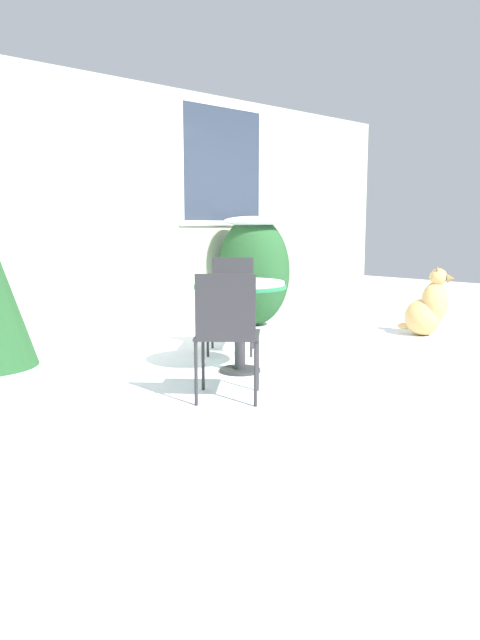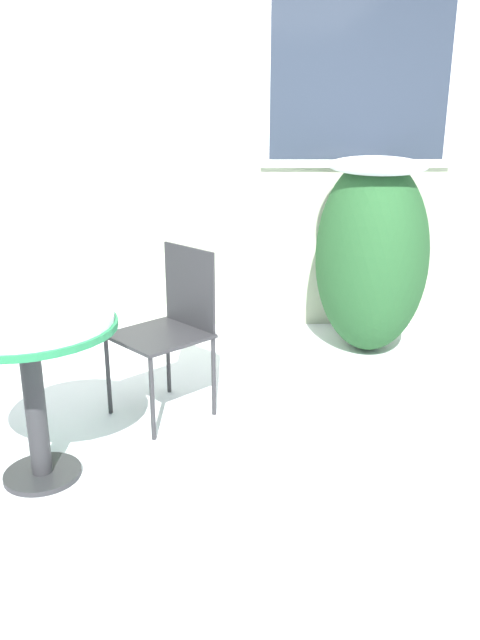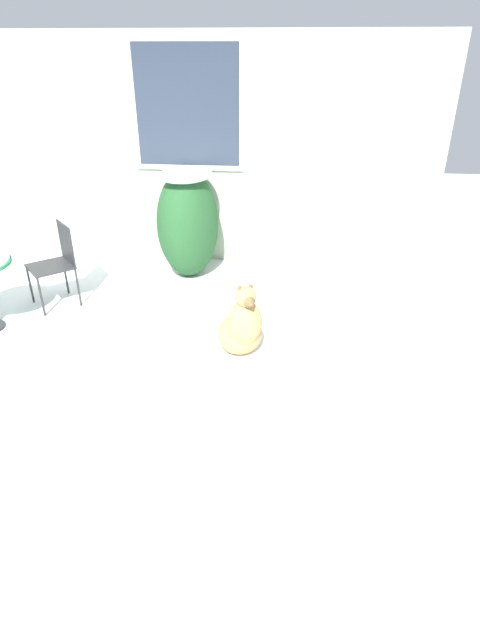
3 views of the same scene
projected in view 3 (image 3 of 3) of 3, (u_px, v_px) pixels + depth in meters
ground_plane at (72, 333)px, 5.12m from camera, size 16.00×16.00×0.00m
house_wall at (127, 150)px, 6.34m from camera, size 8.00×0.10×2.77m
shrub_left at (188, 221)px, 6.13m from camera, size 0.75×0.98×1.32m
patio_chair_near_table at (57, 261)px, 5.49m from camera, size 0.63×0.63×0.91m
dog at (242, 328)px, 4.62m from camera, size 0.56×0.58×0.77m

